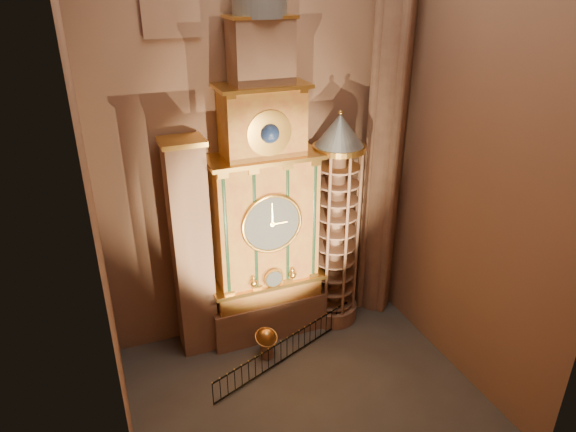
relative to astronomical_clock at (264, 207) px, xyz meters
name	(u,v)px	position (x,y,z in m)	size (l,w,h in m)	color
floor	(307,396)	(0.00, -4.96, -6.68)	(14.00, 14.00, 0.00)	#383330
wall_back	(254,106)	(0.00, 1.04, 4.32)	(22.00, 22.00, 0.00)	#91654E
wall_left	(87,173)	(-7.00, -4.96, 4.32)	(22.00, 22.00, 0.00)	#91654E
wall_right	(481,124)	(7.00, -4.96, 4.32)	(22.00, 22.00, 0.00)	#91654E
astronomical_clock	(264,207)	(0.00, 0.00, 0.00)	(5.60, 2.41, 16.70)	#8C634C
portrait_tower	(191,251)	(-3.40, 0.02, -1.53)	(1.80, 1.60, 10.20)	#8C634C
stair_turret	(336,225)	(3.50, -0.26, -1.41)	(2.50, 2.50, 10.80)	#8C634C
gothic_pier	(389,99)	(6.10, 0.04, 4.32)	(2.04, 2.04, 22.00)	#8C634C
celestial_globe	(266,340)	(-0.71, -1.96, -5.76)	(1.13, 1.07, 1.53)	#8C634C
iron_railing	(287,348)	(0.10, -2.49, -6.06)	(7.73, 3.08, 1.14)	black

